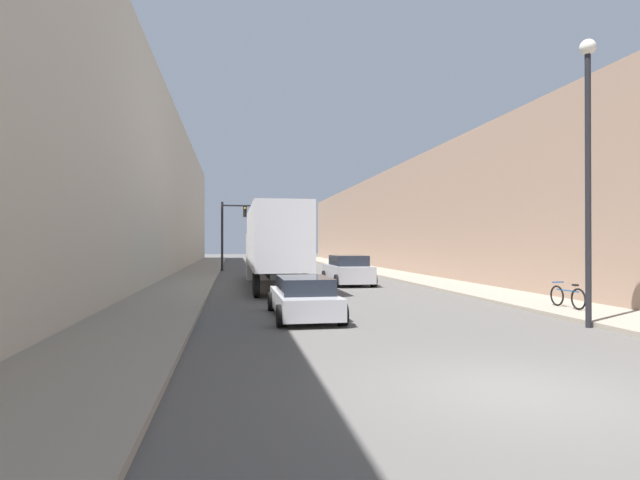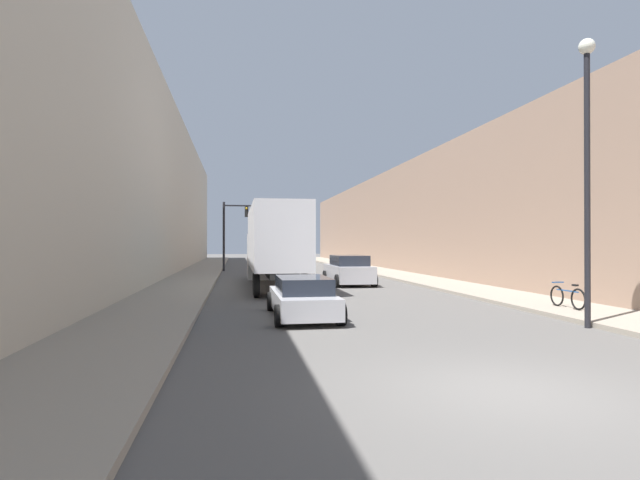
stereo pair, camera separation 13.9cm
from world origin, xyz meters
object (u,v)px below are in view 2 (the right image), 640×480
Objects in this scene: semi_truck at (273,243)px; parked_bicycle at (567,297)px; sedan_car at (302,298)px; street_lamp at (587,146)px; suv_car at (348,270)px; traffic_signal_gantry at (241,223)px.

parked_bicycle is (9.12, -11.89, -1.84)m from semi_truck.
parked_bicycle is (9.03, -0.40, -0.10)m from sedan_car.
street_lamp reaches higher than parked_bicycle.
street_lamp is 5.56m from parked_bicycle.
semi_truck is at bearing -173.86° from suv_car.
sedan_car is at bearing -86.33° from traffic_signal_gantry.
street_lamp is (9.31, -30.39, 1.02)m from traffic_signal_gantry.
street_lamp is at bearing -23.38° from sedan_car.
suv_car is at bearing 70.59° from sedan_car.
parked_bicycle is at bearing -2.51° from sedan_car.
semi_truck is 15.10m from parked_bicycle.
semi_truck is 7.51× the size of parked_bicycle.
sedan_car reaches higher than parked_bicycle.
semi_truck is 11.63m from sedan_car.
sedan_car is at bearing 156.62° from street_lamp.
semi_truck is 16.85m from street_lamp.
semi_truck reaches higher than parked_bicycle.
sedan_car is 9.04m from parked_bicycle.
sedan_car is 9.36m from street_lamp.
sedan_car is 0.59× the size of street_lamp.
suv_car is 16.17m from street_lamp.
parked_bicycle is at bearing -68.62° from traffic_signal_gantry.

